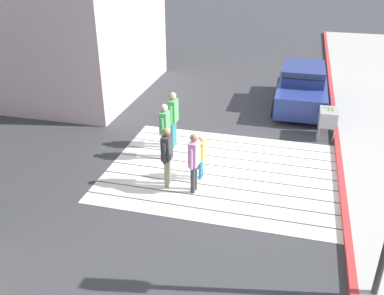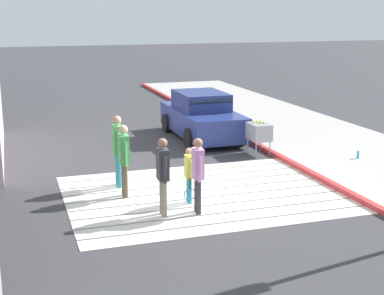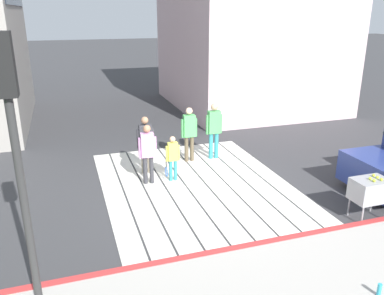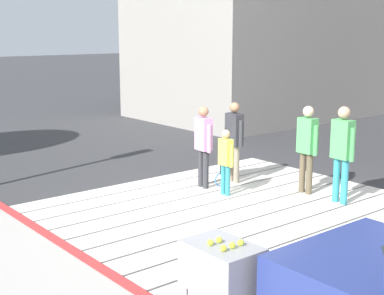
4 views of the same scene
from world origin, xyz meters
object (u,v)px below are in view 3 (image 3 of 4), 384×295
(water_bottle, at_px, (379,290))
(pedestrian_teen_behind, at_px, (148,150))
(tennis_ball_cart, at_px, (370,190))
(pedestrian_child_with_racket, at_px, (172,156))
(traffic_light_corner, at_px, (12,123))
(pedestrian_adult_side, at_px, (214,127))
(pedestrian_adult_trailing, at_px, (189,131))
(pedestrian_adult_lead, at_px, (146,141))

(water_bottle, height_order, pedestrian_teen_behind, pedestrian_teen_behind)
(tennis_ball_cart, relative_size, pedestrian_child_with_racket, 0.79)
(traffic_light_corner, distance_m, pedestrian_adult_side, 7.64)
(water_bottle, xyz_separation_m, pedestrian_adult_trailing, (7.01, 0.97, 0.77))
(traffic_light_corner, bearing_deg, pedestrian_adult_lead, -29.86)
(tennis_ball_cart, height_order, water_bottle, tennis_ball_cart)
(tennis_ball_cart, distance_m, pedestrian_teen_behind, 5.51)
(traffic_light_corner, bearing_deg, tennis_ball_cart, -84.46)
(traffic_light_corner, height_order, pedestrian_adult_side, traffic_light_corner)
(tennis_ball_cart, bearing_deg, pedestrian_teen_behind, 51.65)
(tennis_ball_cart, height_order, pedestrian_adult_trailing, pedestrian_adult_trailing)
(pedestrian_adult_lead, xyz_separation_m, pedestrian_teen_behind, (-0.74, 0.10, -0.02))
(tennis_ball_cart, bearing_deg, water_bottle, 142.58)
(pedestrian_adult_lead, xyz_separation_m, pedestrian_adult_side, (0.52, -2.29, 0.06))
(pedestrian_adult_trailing, relative_size, pedestrian_adult_side, 0.96)
(water_bottle, height_order, pedestrian_adult_trailing, pedestrian_adult_trailing)
(tennis_ball_cart, bearing_deg, pedestrian_adult_lead, 45.39)
(tennis_ball_cart, xyz_separation_m, pedestrian_adult_trailing, (4.69, 2.74, 0.31))
(traffic_light_corner, xyz_separation_m, pedestrian_teen_behind, (4.09, -2.68, -2.07))
(traffic_light_corner, height_order, pedestrian_child_with_racket, traffic_light_corner)
(water_bottle, xyz_separation_m, pedestrian_adult_side, (7.01, 0.15, 0.82))
(pedestrian_adult_trailing, xyz_separation_m, pedestrian_adult_side, (-0.01, -0.81, 0.04))
(water_bottle, bearing_deg, tennis_ball_cart, -37.42)
(pedestrian_adult_side, bearing_deg, pedestrian_adult_trailing, 89.48)
(pedestrian_adult_side, relative_size, pedestrian_teen_behind, 1.08)
(traffic_light_corner, relative_size, pedestrian_child_with_racket, 3.29)
(water_bottle, relative_size, pedestrian_adult_lead, 0.13)
(pedestrian_adult_lead, xyz_separation_m, pedestrian_adult_trailing, (0.53, -1.47, 0.02))
(traffic_light_corner, bearing_deg, pedestrian_teen_behind, -33.17)
(water_bottle, xyz_separation_m, pedestrian_adult_lead, (6.48, 2.44, 0.75))
(pedestrian_adult_side, xyz_separation_m, pedestrian_child_with_racket, (-1.29, 1.71, -0.32))
(pedestrian_teen_behind, bearing_deg, tennis_ball_cart, -128.35)
(traffic_light_corner, distance_m, pedestrian_adult_trailing, 7.14)
(pedestrian_adult_trailing, bearing_deg, tennis_ball_cart, -149.68)
(tennis_ball_cart, relative_size, pedestrian_teen_behind, 0.61)
(traffic_light_corner, relative_size, pedestrian_adult_side, 2.36)
(pedestrian_adult_lead, xyz_separation_m, pedestrian_child_with_racket, (-0.77, -0.58, -0.26))
(traffic_light_corner, xyz_separation_m, pedestrian_child_with_racket, (4.07, -3.35, -2.31))
(traffic_light_corner, xyz_separation_m, tennis_ball_cart, (0.68, -6.99, -2.34))
(water_bottle, bearing_deg, pedestrian_adult_lead, 20.63)
(tennis_ball_cart, bearing_deg, traffic_light_corner, 95.54)
(traffic_light_corner, bearing_deg, pedestrian_adult_trailing, -38.37)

